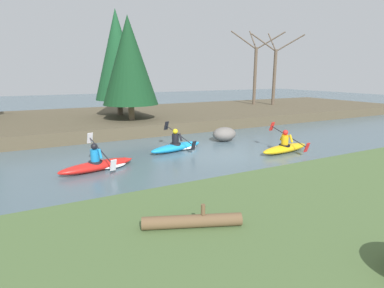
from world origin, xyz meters
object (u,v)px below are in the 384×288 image
kayaker_middle (178,146)px  boulder_midstream (224,134)px  kayaker_lead (285,147)px  kayaker_trailing (100,164)px  driftwood_log (192,221)px

kayaker_middle → boulder_midstream: 3.01m
kayaker_lead → boulder_midstream: 3.36m
kayaker_trailing → kayaker_middle: bearing=6.5°
kayaker_middle → kayaker_lead: bearing=-45.6°
kayaker_trailing → kayaker_lead: bearing=-21.3°
kayaker_lead → kayaker_middle: size_ratio=1.01×
kayaker_trailing → driftwood_log: bearing=-97.6°
kayaker_trailing → boulder_midstream: kayaker_trailing is taller
kayaker_lead → boulder_midstream: size_ratio=2.23×
kayaker_trailing → driftwood_log: 6.19m
kayaker_middle → driftwood_log: (-3.09, -7.43, 0.51)m
kayaker_lead → kayaker_trailing: size_ratio=1.00×
boulder_midstream → driftwood_log: 10.14m
kayaker_lead → kayaker_trailing: same height
kayaker_lead → boulder_midstream: kayaker_lead is taller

